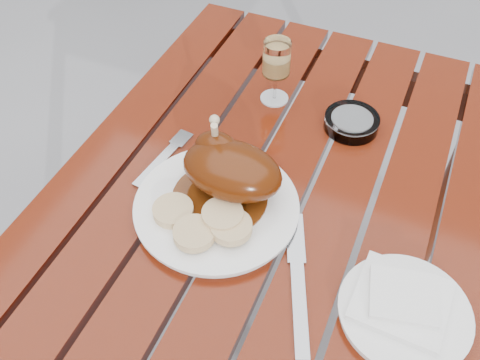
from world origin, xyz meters
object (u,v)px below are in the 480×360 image
at_px(ashtray, 351,122).
at_px(dinner_plate, 217,207).
at_px(wine_glass, 276,72).
at_px(side_plate, 404,313).
at_px(table, 261,308).

bearing_deg(ashtray, dinner_plate, -117.62).
relative_size(wine_glass, ashtray, 1.28).
distance_m(dinner_plate, ashtray, 0.35).
xyz_separation_m(dinner_plate, side_plate, (0.35, -0.07, -0.00)).
height_order(dinner_plate, side_plate, dinner_plate).
distance_m(wine_glass, side_plate, 0.55).
relative_size(dinner_plate, side_plate, 1.45).
bearing_deg(side_plate, ashtray, 116.02).
bearing_deg(dinner_plate, ashtray, 62.38).
distance_m(side_plate, ashtray, 0.43).
bearing_deg(ashtray, table, -107.47).
bearing_deg(wine_glass, table, -71.95).
bearing_deg(dinner_plate, wine_glass, 92.73).
bearing_deg(wine_glass, dinner_plate, -87.27).
distance_m(dinner_plate, wine_glass, 0.34).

